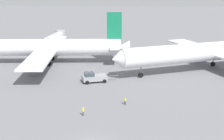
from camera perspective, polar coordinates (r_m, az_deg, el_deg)
name	(u,v)px	position (r m, az deg, el deg)	size (l,w,h in m)	color
airliner_at_gate_left	(41,48)	(99.99, -12.33, 3.80)	(54.31, 49.25, 15.22)	silver
airliner_being_pushed	(213,52)	(94.00, 17.11, 3.09)	(55.08, 44.90, 15.25)	white
pushback_tug	(94,77)	(79.88, -3.20, -1.27)	(9.15, 4.74, 2.84)	gray
ground_crew_marshaller_foreground	(125,101)	(65.30, 2.28, -5.36)	(0.36, 0.36, 1.61)	#2D3351
ground_crew_wing_walker_right	(83,111)	(60.21, -5.02, -7.17)	(0.46, 0.36, 1.67)	#4C4C51
jet_bridge	(56,37)	(122.71, -9.71, 5.64)	(5.03, 17.22, 5.84)	#B7B7BC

